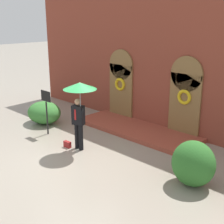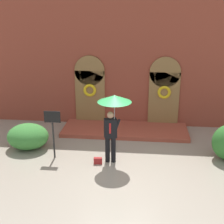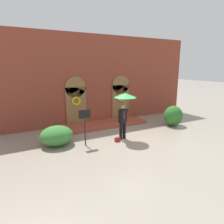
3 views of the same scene
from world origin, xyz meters
The scene contains 7 objects.
ground_plane centered at (0.00, 0.00, 0.00)m, with size 80.00×80.00×0.00m, color gray.
building_facade centered at (0.00, 4.15, 2.68)m, with size 14.00×2.30×5.60m.
person_with_umbrella centered at (-0.22, 0.38, 1.91)m, with size 1.10×1.10×2.36m.
handbag centered at (-0.73, 0.18, 0.11)m, with size 0.28×0.12×0.22m, color maroon.
sign_post centered at (-2.30, 0.47, 1.16)m, with size 0.56×0.06×1.72m.
shrub_left centered at (-3.48, 1.13, 0.47)m, with size 1.53×1.31×0.93m, color #387A33.
shrub_right centered at (3.71, 0.97, 0.63)m, with size 1.19×1.08×1.26m, color #2D6B28.
Camera 3 is at (-5.32, -7.92, 3.63)m, focal length 32.00 mm.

